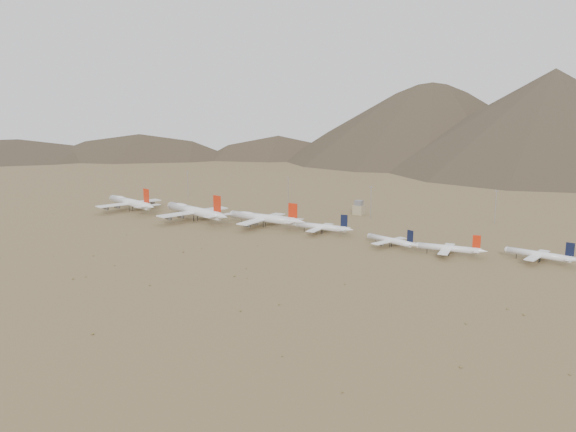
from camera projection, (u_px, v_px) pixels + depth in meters
The scene contains 15 objects.
ground at pixel (247, 238), 381.95m from camera, with size 3000.00×3000.00×0.00m, color olive.
mountain_ridge at pixel (505, 78), 1115.21m from camera, with size 4400.00×1000.00×300.00m.
widebody_west at pixel (130, 202), 483.99m from camera, with size 72.87×57.64×22.21m.
widebody_centre at pixel (195, 211), 439.85m from camera, with size 76.99×60.92×23.48m.
widebody_east at pixel (263, 218), 417.25m from camera, with size 67.55×51.70×20.06m.
narrowbody_a at pixel (323, 227), 394.15m from camera, with size 45.73×32.72×15.08m.
narrowbody_b at pixel (391, 241), 355.36m from camera, with size 38.95×29.02×13.35m.
narrowbody_c at pixel (450, 248), 334.41m from camera, with size 42.01×30.38×13.88m.
narrowbody_d at pixel (541, 255), 319.23m from camera, with size 41.91×30.60×13.94m.
control_tower at pixel (359, 208), 467.37m from camera, with size 8.00×8.00×12.00m.
mast_far_west at pixel (188, 183), 565.92m from camera, with size 2.00×0.60×25.70m.
mast_west at pixel (288, 190), 513.11m from camera, with size 2.00×0.60×25.70m.
mast_centre at pixel (371, 201), 450.40m from camera, with size 2.00×0.60×25.70m.
mast_east at pixel (496, 205), 429.14m from camera, with size 2.00×0.60×25.70m.
desert_scrub at pixel (170, 283), 280.27m from camera, with size 424.48×168.33×0.85m.
Camera 1 is at (214.23, -306.24, 84.92)m, focal length 35.00 mm.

